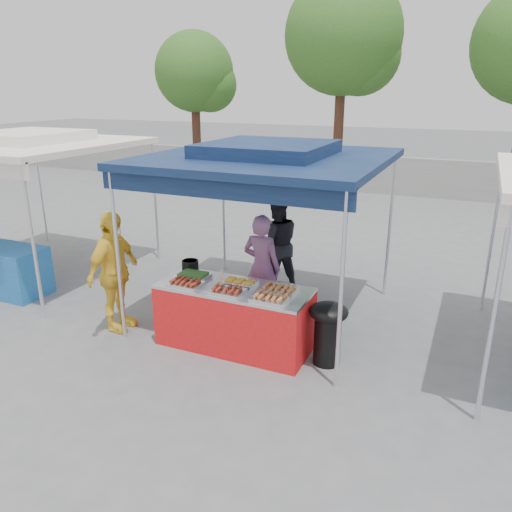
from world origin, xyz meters
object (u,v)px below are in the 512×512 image
at_px(wok_burner, 328,328).
at_px(helper_man, 276,244).
at_px(vendor_woman, 262,268).
at_px(cooking_pot, 190,265).
at_px(vendor_table, 234,317).
at_px(customer_person, 114,272).

bearing_deg(wok_burner, helper_man, 130.21).
distance_m(wok_burner, vendor_woman, 1.56).
relative_size(cooking_pot, helper_man, 0.14).
relative_size(vendor_table, helper_man, 1.20).
distance_m(vendor_table, customer_person, 1.81).
height_order(vendor_table, wok_burner, vendor_table).
bearing_deg(wok_burner, vendor_woman, 148.52).
height_order(vendor_woman, helper_man, helper_man).
xyz_separation_m(wok_burner, customer_person, (-2.99, -0.29, 0.38)).
bearing_deg(cooking_pot, customer_person, -149.30).
distance_m(vendor_table, cooking_pot, 1.03).
height_order(cooking_pot, vendor_woman, vendor_woman).
height_order(wok_burner, vendor_woman, vendor_woman).
height_order(vendor_table, vendor_woman, vendor_woman).
distance_m(vendor_table, vendor_woman, 1.00).
bearing_deg(wok_burner, customer_person, -171.59).
xyz_separation_m(vendor_woman, helper_man, (-0.20, 1.05, 0.04)).
bearing_deg(helper_man, cooking_pot, 34.00).
relative_size(cooking_pot, vendor_woman, 0.15).
xyz_separation_m(vendor_table, cooking_pot, (-0.84, 0.32, 0.49)).
bearing_deg(vendor_table, helper_man, 95.98).
distance_m(wok_burner, customer_person, 3.03).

